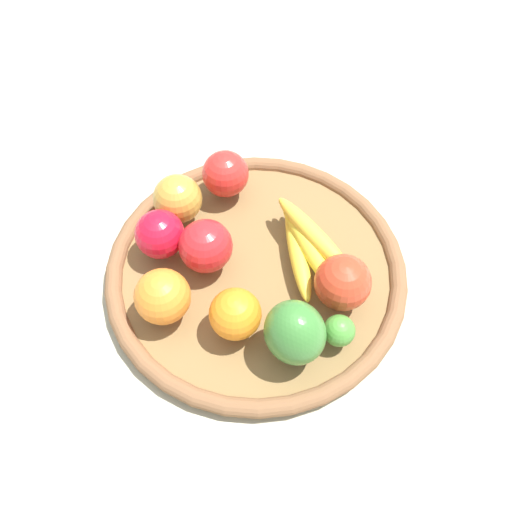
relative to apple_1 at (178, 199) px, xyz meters
name	(u,v)px	position (x,y,z in m)	size (l,w,h in m)	color
ground_plane	(256,275)	(0.02, -0.15, -0.07)	(2.40, 2.40, 0.00)	#B6B499
basket	(256,270)	(0.02, -0.15, -0.05)	(0.44, 0.44, 0.03)	olive
apple_1	(178,199)	(0.00, 0.00, 0.00)	(0.07, 0.07, 0.07)	#B98B35
apple_2	(206,246)	(-0.03, -0.09, 0.00)	(0.08, 0.08, 0.08)	red
banana_bunch	(307,244)	(0.08, -0.19, -0.01)	(0.13, 0.17, 0.05)	yellow
bell_pepper	(295,333)	(-0.04, -0.27, 0.01)	(0.08, 0.07, 0.09)	#3C7C34
orange_1	(163,297)	(-0.12, -0.11, 0.00)	(0.07, 0.07, 0.07)	orange
orange_0	(235,314)	(-0.07, -0.20, 0.00)	(0.07, 0.07, 0.07)	orange
apple_4	(343,282)	(0.06, -0.27, 0.00)	(0.08, 0.08, 0.08)	red
apple_3	(225,174)	(0.08, -0.01, 0.00)	(0.07, 0.07, 0.07)	red
apple_0	(160,234)	(-0.06, -0.03, 0.00)	(0.07, 0.07, 0.07)	red
lime_0	(339,331)	(0.01, -0.30, -0.02)	(0.04, 0.04, 0.04)	#499135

